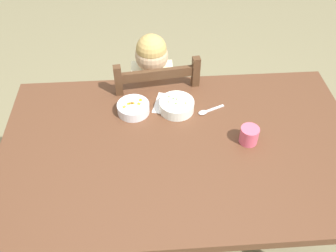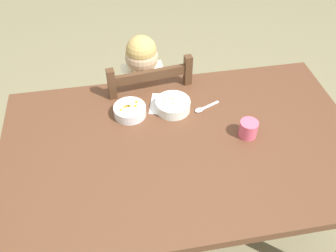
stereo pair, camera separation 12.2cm
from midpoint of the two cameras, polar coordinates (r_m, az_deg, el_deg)
The scene contains 9 objects.
ground_plane at distance 2.18m, azimuth 3.19°, elevation -16.20°, with size 8.00×8.00×0.00m, color #817755.
dining_table at distance 1.65m, azimuth 4.07°, elevation -5.10°, with size 1.54×0.94×0.74m.
dining_chair at distance 2.15m, azimuth -0.42°, elevation 1.72°, with size 0.47×0.47×0.90m.
child_figure at distance 2.02m, azimuth -0.60°, elevation 5.41°, with size 0.32×0.31×0.95m.
bowl_of_peas at distance 1.72m, azimuth 3.26°, elevation 3.10°, with size 0.16×0.16×0.05m.
bowl_of_carrots at distance 1.71m, azimuth -3.33°, elevation 2.73°, with size 0.15×0.15×0.05m.
spoon at distance 1.74m, azimuth 7.95°, elevation 2.20°, with size 0.13×0.07×0.01m.
drinking_cup at distance 1.62m, azimuth 14.46°, elevation -1.34°, with size 0.08×0.08×0.08m, color #E55A77.
paper_napkin at distance 1.76m, azimuth 2.64°, elevation 3.24°, with size 0.16×0.15×0.00m, color white.
Camera 1 is at (-0.13, -1.06, 1.90)m, focal length 39.61 mm.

